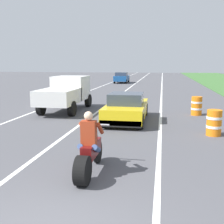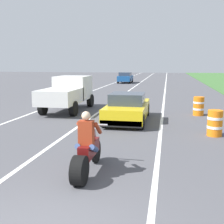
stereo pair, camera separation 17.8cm
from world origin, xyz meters
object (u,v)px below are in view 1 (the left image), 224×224
(motorcycle_with_rider, at_px, (89,152))
(construction_barrel_nearest, at_px, (214,123))
(sports_car_yellow, at_px, (126,108))
(construction_barrel_mid, at_px, (197,106))
(distant_car_far_ahead, at_px, (122,77))
(pickup_truck_left_lane_white, at_px, (66,92))

(motorcycle_with_rider, height_order, construction_barrel_nearest, motorcycle_with_rider)
(motorcycle_with_rider, relative_size, sports_car_yellow, 0.51)
(construction_barrel_mid, distance_m, distant_car_far_ahead, 25.31)
(motorcycle_with_rider, distance_m, sports_car_yellow, 6.82)
(distant_car_far_ahead, bearing_deg, construction_barrel_nearest, -74.94)
(pickup_truck_left_lane_white, relative_size, construction_barrel_nearest, 4.80)
(sports_car_yellow, distance_m, construction_barrel_nearest, 4.25)
(pickup_truck_left_lane_white, relative_size, distant_car_far_ahead, 1.20)
(motorcycle_with_rider, relative_size, construction_barrel_nearest, 2.21)
(sports_car_yellow, relative_size, construction_barrel_nearest, 4.30)
(pickup_truck_left_lane_white, bearing_deg, motorcycle_with_rider, -67.65)
(pickup_truck_left_lane_white, bearing_deg, construction_barrel_nearest, -31.10)
(pickup_truck_left_lane_white, xyz_separation_m, construction_barrel_nearest, (7.54, -4.55, -0.60))
(pickup_truck_left_lane_white, bearing_deg, construction_barrel_mid, -1.25)
(sports_car_yellow, distance_m, distant_car_far_ahead, 26.71)
(construction_barrel_nearest, bearing_deg, sports_car_yellow, 149.70)
(sports_car_yellow, bearing_deg, motorcycle_with_rider, -90.62)
(motorcycle_with_rider, bearing_deg, sports_car_yellow, 89.38)
(construction_barrel_mid, bearing_deg, pickup_truck_left_lane_white, 178.75)
(construction_barrel_nearest, xyz_separation_m, construction_barrel_mid, (-0.16, 4.38, 0.00))
(pickup_truck_left_lane_white, height_order, construction_barrel_nearest, pickup_truck_left_lane_white)
(motorcycle_with_rider, relative_size, construction_barrel_mid, 2.21)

